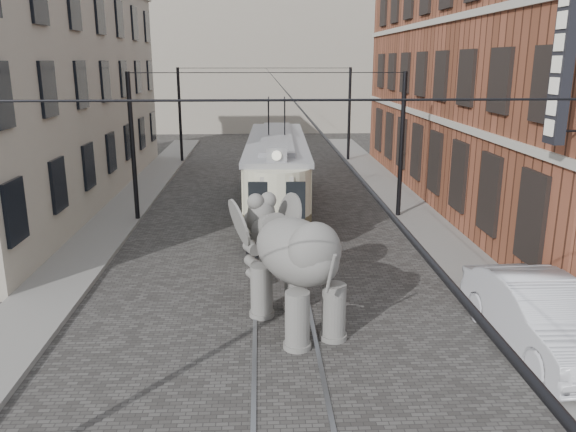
{
  "coord_description": "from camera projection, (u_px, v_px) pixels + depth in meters",
  "views": [
    {
      "loc": [
        -0.53,
        -16.9,
        6.4
      ],
      "look_at": [
        0.24,
        -1.11,
        2.1
      ],
      "focal_mm": 35.69,
      "sensor_mm": 36.0,
      "label": 1
    }
  ],
  "objects": [
    {
      "name": "ground",
      "position": [
        279.0,
        271.0,
        17.99
      ],
      "size": [
        120.0,
        120.0,
        0.0
      ],
      "primitive_type": "plane",
      "color": "#44423F"
    },
    {
      "name": "sidewalk_left",
      "position": [
        69.0,
        272.0,
        17.67
      ],
      "size": [
        2.0,
        60.0,
        0.15
      ],
      "primitive_type": "cube",
      "color": "slate",
      "rests_on": "ground"
    },
    {
      "name": "brick_building",
      "position": [
        517.0,
        70.0,
        25.6
      ],
      "size": [
        8.0,
        26.0,
        12.0
      ],
      "primitive_type": "cube",
      "color": "brown",
      "rests_on": "ground"
    },
    {
      "name": "parked_car",
      "position": [
        540.0,
        316.0,
        12.95
      ],
      "size": [
        1.98,
        5.06,
        1.64
      ],
      "primitive_type": "imported",
      "rotation": [
        0.0,
        0.0,
        0.05
      ],
      "color": "silver",
      "rests_on": "ground"
    },
    {
      "name": "elephant",
      "position": [
        296.0,
        269.0,
        13.85
      ],
      "size": [
        4.58,
        5.68,
        3.05
      ],
      "primitive_type": null,
      "rotation": [
        0.0,
        0.0,
        0.43
      ],
      "color": "slate",
      "rests_on": "ground"
    },
    {
      "name": "sidewalk_right",
      "position": [
        466.0,
        266.0,
        18.25
      ],
      "size": [
        2.0,
        60.0,
        0.15
      ],
      "primitive_type": "cube",
      "color": "slate",
      "rests_on": "ground"
    },
    {
      "name": "tram",
      "position": [
        277.0,
        156.0,
        24.61
      ],
      "size": [
        2.9,
        12.35,
        4.88
      ],
      "primitive_type": null,
      "rotation": [
        0.0,
        0.0,
        -0.03
      ],
      "color": "beige",
      "rests_on": "ground"
    },
    {
      "name": "catenary",
      "position": [
        269.0,
        152.0,
        22.01
      ],
      "size": [
        11.0,
        30.2,
        6.0
      ],
      "primitive_type": null,
      "color": "black",
      "rests_on": "ground"
    },
    {
      "name": "distant_block",
      "position": [
        265.0,
        54.0,
        54.7
      ],
      "size": [
        28.0,
        10.0,
        14.0
      ],
      "primitive_type": "cube",
      "color": "#9E9483",
      "rests_on": "ground"
    },
    {
      "name": "tram_rails",
      "position": [
        279.0,
        271.0,
        17.99
      ],
      "size": [
        1.54,
        80.0,
        0.02
      ],
      "primitive_type": null,
      "color": "slate",
      "rests_on": "ground"
    },
    {
      "name": "stucco_building",
      "position": [
        28.0,
        93.0,
        25.8
      ],
      "size": [
        7.0,
        24.0,
        10.0
      ],
      "primitive_type": "cube",
      "color": "#9E9483",
      "rests_on": "ground"
    }
  ]
}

